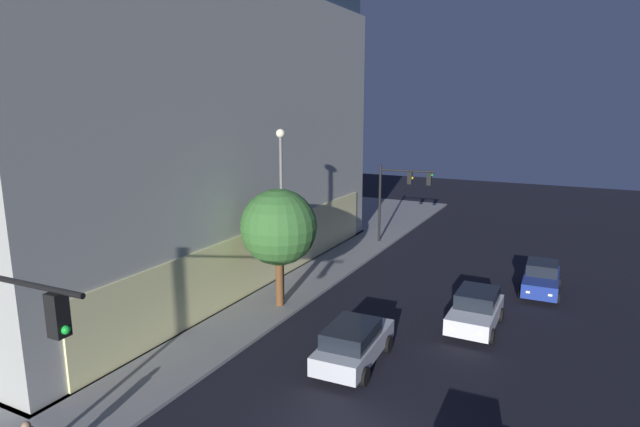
# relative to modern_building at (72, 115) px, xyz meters

# --- Properties ---
(modern_building) EXTENTS (29.11, 30.65, 19.22)m
(modern_building) POSITION_rel_modern_building_xyz_m (0.00, 0.00, 0.00)
(modern_building) COLOR #4C4C51
(modern_building) RESTS_ON ground
(traffic_light_far_corner) EXTENTS (0.58, 4.04, 5.71)m
(traffic_light_far_corner) POSITION_rel_modern_building_xyz_m (12.07, -19.02, -5.28)
(traffic_light_far_corner) COLOR black
(traffic_light_far_corner) RESTS_ON sidewalk_corner
(street_lamp_sidewalk) EXTENTS (0.44, 0.44, 8.91)m
(street_lamp_sidewalk) POSITION_rel_modern_building_xyz_m (-2.07, -17.44, -3.88)
(street_lamp_sidewalk) COLOR slate
(street_lamp_sidewalk) RESTS_ON sidewalk_corner
(sidewalk_tree) EXTENTS (3.82, 3.82, 6.02)m
(sidewalk_tree) POSITION_rel_modern_building_xyz_m (-2.39, -17.45, -5.30)
(sidewalk_tree) COLOR brown
(sidewalk_tree) RESTS_ON sidewalk_corner
(car_silver) EXTENTS (4.75, 2.28, 1.74)m
(car_silver) POSITION_rel_modern_building_xyz_m (-6.10, -23.12, -8.63)
(car_silver) COLOR #B7BABF
(car_silver) RESTS_ON ground
(car_white) EXTENTS (4.30, 2.18, 1.74)m
(car_white) POSITION_rel_modern_building_xyz_m (-0.34, -26.82, -8.65)
(car_white) COLOR silver
(car_white) RESTS_ON ground
(car_blue) EXTENTS (4.36, 2.10, 1.69)m
(car_blue) POSITION_rel_modern_building_xyz_m (6.01, -29.18, -8.70)
(car_blue) COLOR navy
(car_blue) RESTS_ON ground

